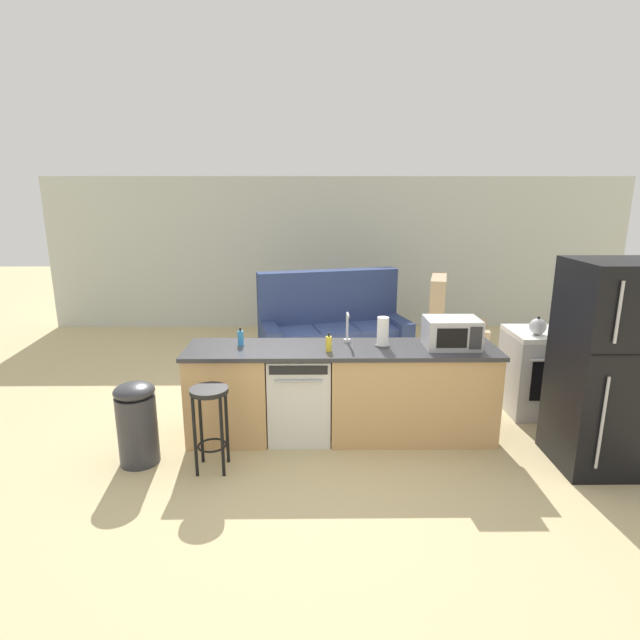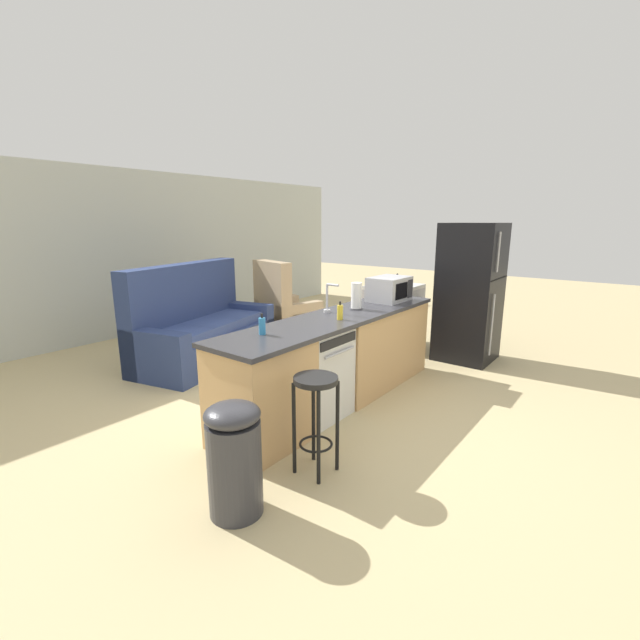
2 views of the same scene
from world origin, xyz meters
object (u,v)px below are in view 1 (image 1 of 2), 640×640
object	(u,v)px
microwave	(452,333)
bar_stool	(210,411)
paper_towel_roll	(383,332)
refrigerator	(607,367)
dish_soap_bottle	(241,338)
armchair	(450,337)
soap_bottle	(329,344)
stove_range	(543,372)
couch	(332,335)
kettle	(538,327)
dishwasher	(300,395)
trash_bin	(137,422)

from	to	relation	value
microwave	bar_stool	bearing A→B (deg)	-164.15
paper_towel_roll	microwave	bearing A→B (deg)	-3.63
refrigerator	microwave	xyz separation A→B (m)	(-1.17, 0.55, 0.15)
dish_soap_bottle	armchair	xyz separation A→B (m)	(2.62, 2.19, -0.62)
paper_towel_roll	soap_bottle	distance (m)	0.54
stove_range	couch	world-z (taller)	couch
microwave	soap_bottle	bearing A→B (deg)	-174.44
dish_soap_bottle	armchair	world-z (taller)	armchair
stove_range	bar_stool	xyz separation A→B (m)	(-3.33, -1.16, 0.08)
refrigerator	couch	distance (m)	3.59
stove_range	dish_soap_bottle	world-z (taller)	dish_soap_bottle
couch	armchair	size ratio (longest dim) A/B	1.80
kettle	microwave	bearing A→B (deg)	-157.08
refrigerator	bar_stool	bearing A→B (deg)	-178.86
dishwasher	stove_range	size ratio (longest dim) A/B	0.93
trash_bin	couch	xyz separation A→B (m)	(1.79, 2.74, 0.02)
refrigerator	trash_bin	xyz separation A→B (m)	(-4.00, 0.05, -0.52)
dishwasher	bar_stool	bearing A→B (deg)	-139.95
soap_bottle	couch	size ratio (longest dim) A/B	0.08
bar_stool	stove_range	bearing A→B (deg)	19.25
trash_bin	soap_bottle	bearing A→B (deg)	12.89
trash_bin	armchair	size ratio (longest dim) A/B	0.62
stove_range	trash_bin	distance (m)	4.13
dishwasher	dish_soap_bottle	xyz separation A→B (m)	(-0.56, 0.08, 0.55)
bar_stool	couch	xyz separation A→B (m)	(1.12, 2.85, -0.14)
stove_range	couch	distance (m)	2.78
dishwasher	stove_range	xyz separation A→B (m)	(2.60, 0.55, 0.03)
dish_soap_bottle	bar_stool	bearing A→B (deg)	-103.87
dish_soap_bottle	kettle	distance (m)	3.01
couch	dishwasher	bearing A→B (deg)	-99.88
dishwasher	stove_range	bearing A→B (deg)	11.91
soap_bottle	couch	distance (m)	2.43
refrigerator	soap_bottle	xyz separation A→B (m)	(-2.33, 0.44, 0.08)
refrigerator	couch	xyz separation A→B (m)	(-2.21, 2.79, -0.50)
dishwasher	bar_stool	distance (m)	0.96
microwave	bar_stool	world-z (taller)	microwave
stove_range	refrigerator	distance (m)	1.18
armchair	bar_stool	bearing A→B (deg)	-134.09
dish_soap_bottle	armchair	distance (m)	3.47
microwave	dish_soap_bottle	world-z (taller)	microwave
stove_range	microwave	size ratio (longest dim) A/B	1.80
paper_towel_roll	dish_soap_bottle	distance (m)	1.35
microwave	bar_stool	distance (m)	2.30
paper_towel_roll	trash_bin	size ratio (longest dim) A/B	0.38
soap_bottle	trash_bin	distance (m)	1.82
bar_stool	trash_bin	xyz separation A→B (m)	(-0.67, 0.12, -0.16)
trash_bin	armchair	bearing A→B (deg)	38.62
kettle	bar_stool	distance (m)	3.36
refrigerator	bar_stool	size ratio (longest dim) A/B	2.42
trash_bin	armchair	xyz separation A→B (m)	(3.46, 2.76, -0.03)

